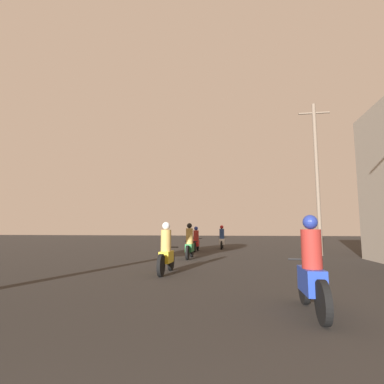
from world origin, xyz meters
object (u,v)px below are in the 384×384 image
at_px(motorcycle_blue, 312,273).
at_px(motorcycle_red, 196,241).
at_px(motorcycle_yellow, 166,253).
at_px(motorcycle_green, 190,244).
at_px(motorcycle_white, 222,239).
at_px(utility_pole_far, 317,174).

relative_size(motorcycle_blue, motorcycle_red, 0.93).
bearing_deg(motorcycle_blue, motorcycle_yellow, 126.66).
bearing_deg(motorcycle_green, motorcycle_red, 88.72).
distance_m(motorcycle_green, motorcycle_white, 7.02).
bearing_deg(utility_pole_far, motorcycle_white, 139.50).
relative_size(motorcycle_yellow, motorcycle_white, 0.99).
relative_size(motorcycle_yellow, motorcycle_green, 1.03).
bearing_deg(motorcycle_green, utility_pole_far, 15.56).
bearing_deg(motorcycle_blue, motorcycle_red, 101.70).
bearing_deg(motorcycle_blue, motorcycle_white, 94.09).
relative_size(motorcycle_blue, utility_pole_far, 0.23).
xyz_separation_m(motorcycle_yellow, utility_pole_far, (6.40, 7.14, 3.58)).
xyz_separation_m(motorcycle_yellow, motorcycle_white, (1.12, 11.64, 0.01)).
distance_m(motorcycle_green, utility_pole_far, 7.73).
height_order(motorcycle_green, motorcycle_red, motorcycle_green).
distance_m(motorcycle_blue, utility_pole_far, 12.00).
height_order(motorcycle_blue, motorcycle_green, motorcycle_green).
bearing_deg(motorcycle_yellow, motorcycle_green, 95.31).
height_order(motorcycle_blue, motorcycle_yellow, motorcycle_blue).
bearing_deg(motorcycle_red, motorcycle_blue, -66.71).
bearing_deg(motorcycle_white, motorcycle_red, -115.49).
bearing_deg(motorcycle_red, utility_pole_far, -8.72).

